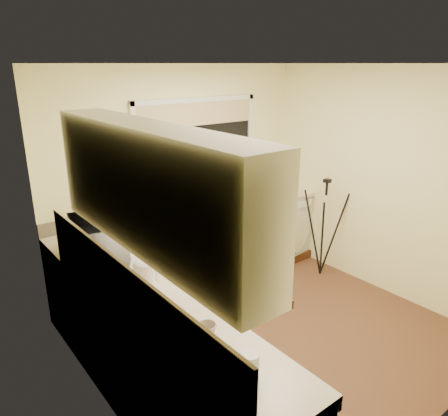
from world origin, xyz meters
TOP-DOWN VIEW (x-y plane):
  - floor at (0.00, 0.00)m, footprint 3.20×3.20m
  - ceiling at (0.00, 0.00)m, footprint 3.20×3.20m
  - wall_back at (0.00, 1.50)m, footprint 3.20×0.00m
  - wall_left at (-1.60, 0.00)m, footprint 0.00×3.00m
  - wall_right at (1.60, 0.00)m, footprint 0.00×3.00m
  - base_cabinet_back at (-0.33, 1.20)m, footprint 2.55×0.60m
  - base_cabinet_left at (-1.30, -0.30)m, footprint 0.54×2.40m
  - worktop_back at (0.00, 1.20)m, footprint 3.20×0.60m
  - worktop_left at (-1.30, -0.30)m, footprint 0.60×2.40m
  - upper_cabinet at (-1.44, -0.45)m, footprint 0.28×1.90m
  - splashback_left at (-1.59, -0.30)m, footprint 0.02×2.40m
  - splashback_back at (0.00, 1.49)m, footprint 3.20×0.02m
  - window_glass at (0.20, 1.49)m, footprint 1.50×0.02m
  - window_blind at (0.20, 1.46)m, footprint 1.50×0.02m
  - windowsill at (0.20, 1.43)m, footprint 1.60×0.14m
  - sink at (0.20, 1.20)m, footprint 0.82×0.46m
  - faucet at (0.20, 1.38)m, footprint 0.03×0.03m
  - washing_machine at (1.27, 1.20)m, footprint 0.68×0.66m
  - laptop at (-0.69, 1.15)m, footprint 0.39×0.37m
  - kettle at (-1.27, 0.04)m, footprint 0.15×0.15m
  - dish_rack at (0.81, 1.17)m, footprint 0.53×0.48m
  - tripod at (1.33, 0.52)m, footprint 0.79×0.79m
  - glass_jug at (-1.28, -1.12)m, footprint 0.10×0.10m
  - steel_jar at (-1.35, -0.46)m, footprint 0.08×0.08m
  - microwave at (-1.30, 0.77)m, footprint 0.51×0.66m
  - plant_a at (-0.33, 1.42)m, footprint 0.12×0.09m
  - plant_b at (-0.12, 1.40)m, footprint 0.17×0.16m
  - plant_c at (0.27, 1.40)m, footprint 0.16×0.16m
  - plant_d at (0.48, 1.43)m, footprint 0.23×0.22m
  - soap_bottle_green at (0.79, 1.42)m, footprint 0.12×0.12m
  - soap_bottle_clear at (0.90, 1.39)m, footprint 0.13×0.13m
  - cup_back at (1.07, 1.27)m, footprint 0.18×0.18m
  - cup_left at (-1.26, -0.72)m, footprint 0.15×0.15m

SIDE VIEW (x-z plane):
  - floor at x=0.00m, z-range 0.00..0.00m
  - base_cabinet_back at x=-0.33m, z-range 0.00..0.86m
  - base_cabinet_left at x=-1.30m, z-range 0.00..0.86m
  - washing_machine at x=1.27m, z-range 0.00..0.86m
  - tripod at x=1.33m, z-range 0.00..1.20m
  - worktop_back at x=0.00m, z-range 0.86..0.90m
  - worktop_left at x=-1.30m, z-range 0.86..0.90m
  - sink at x=0.20m, z-range 0.90..0.93m
  - dish_rack at x=0.81m, z-range 0.90..0.97m
  - cup_left at x=-1.26m, z-range 0.90..1.00m
  - cup_back at x=1.07m, z-range 0.90..1.01m
  - steel_jar at x=-1.35m, z-range 0.90..1.01m
  - laptop at x=-0.69m, z-range 0.85..1.08m
  - splashback_back at x=0.00m, z-range 0.90..1.04m
  - glass_jug at x=-1.28m, z-range 0.90..1.04m
  - kettle at x=-1.27m, z-range 0.90..1.10m
  - faucet at x=0.20m, z-range 0.90..1.14m
  - windowsill at x=0.20m, z-range 1.02..1.05m
  - microwave at x=-1.30m, z-range 0.90..1.23m
  - splashback_left at x=-1.59m, z-range 0.90..1.35m
  - plant_d at x=0.48m, z-range 1.05..1.26m
  - plant_c at x=0.27m, z-range 1.05..1.26m
  - plant_a at x=-0.33m, z-range 1.05..1.26m
  - soap_bottle_clear at x=0.90m, z-range 1.05..1.26m
  - soap_bottle_green at x=0.79m, z-range 1.05..1.29m
  - plant_b at x=-0.12m, z-range 1.05..1.30m
  - wall_back at x=0.00m, z-range -0.38..2.83m
  - wall_left at x=-1.60m, z-range -0.27..2.73m
  - wall_right at x=1.60m, z-range -0.27..2.73m
  - window_glass at x=0.20m, z-range 1.05..2.05m
  - upper_cabinet at x=-1.44m, z-range 1.45..2.15m
  - window_blind at x=0.20m, z-range 1.80..2.05m
  - ceiling at x=0.00m, z-range 2.45..2.45m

